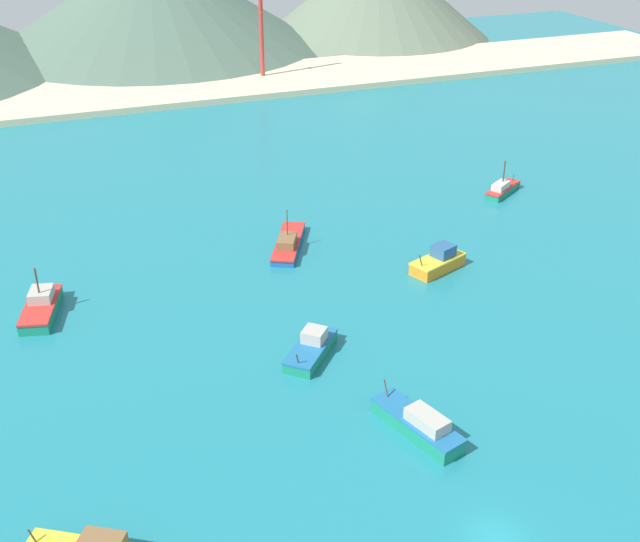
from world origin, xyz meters
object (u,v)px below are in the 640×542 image
fishing_boat_1 (288,243)px  fishing_boat_2 (419,424)px  fishing_boat_5 (439,261)px  fishing_boat_6 (502,189)px  radio_tower (261,25)px  fishing_boat_3 (311,348)px  fishing_boat_4 (41,307)px

fishing_boat_1 → fishing_boat_2: 35.71m
fishing_boat_1 → fishing_boat_5: 17.92m
fishing_boat_6 → fishing_boat_1: bearing=-170.8°
radio_tower → fishing_boat_1: bearing=-105.3°
fishing_boat_2 → fishing_boat_3: size_ratio=1.25×
fishing_boat_2 → fishing_boat_5: fishing_boat_5 is taller
radio_tower → fishing_boat_5: bearing=-94.4°
fishing_boat_1 → fishing_boat_5: fishing_boat_1 is taller
fishing_boat_5 → fishing_boat_4: bearing=172.1°
radio_tower → fishing_boat_6: bearing=-79.9°
fishing_boat_2 → fishing_boat_6: (34.24, 41.04, -0.24)m
fishing_boat_4 → fishing_boat_5: fishing_boat_4 is taller
fishing_boat_2 → fishing_boat_4: 40.71m
fishing_boat_5 → fishing_boat_1: bearing=141.5°
fishing_boat_4 → fishing_boat_5: 42.71m
fishing_boat_6 → radio_tower: (-12.41, 69.92, 10.55)m
fishing_boat_2 → fishing_boat_6: bearing=50.2°
fishing_boat_5 → radio_tower: (6.58, 86.43, 10.26)m
fishing_boat_2 → fishing_boat_3: (-4.11, 13.60, -0.13)m
fishing_boat_3 → radio_tower: (25.95, 97.36, 10.45)m
fishing_boat_1 → fishing_boat_2: bearing=-92.0°
fishing_boat_2 → radio_tower: 113.56m
fishing_boat_4 → fishing_boat_5: (42.29, -5.91, 0.13)m
fishing_boat_3 → fishing_boat_6: bearing=35.6°
fishing_boat_4 → radio_tower: size_ratio=0.39×
fishing_boat_1 → fishing_boat_6: bearing=9.2°
fishing_boat_5 → radio_tower: 87.28m
fishing_boat_6 → radio_tower: bearing=100.1°
fishing_boat_5 → fishing_boat_6: size_ratio=1.01×
fishing_boat_4 → fishing_boat_6: size_ratio=1.21×
fishing_boat_2 → fishing_boat_6: size_ratio=1.25×
fishing_boat_3 → radio_tower: radio_tower is taller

